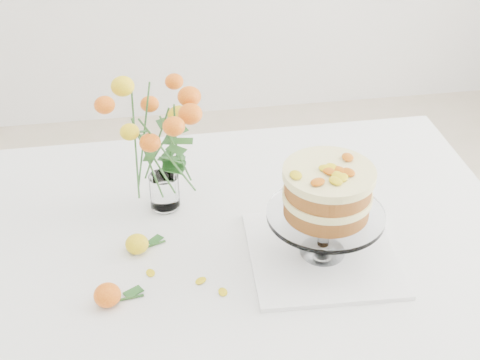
% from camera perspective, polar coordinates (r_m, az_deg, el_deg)
% --- Properties ---
extents(table, '(1.43, 0.93, 0.76)m').
position_cam_1_polar(table, '(1.54, -3.11, -7.32)').
color(table, tan).
rests_on(table, ground).
extents(napkin, '(0.32, 0.32, 0.01)m').
position_cam_1_polar(napkin, '(1.45, 7.01, -6.28)').
color(napkin, white).
rests_on(napkin, table).
extents(cake_stand, '(0.24, 0.24, 0.22)m').
position_cam_1_polar(cake_stand, '(1.35, 7.45, -1.38)').
color(cake_stand, silver).
rests_on(cake_stand, napkin).
extents(rose_vase, '(0.23, 0.23, 0.35)m').
position_cam_1_polar(rose_vase, '(1.48, -6.85, 4.14)').
color(rose_vase, silver).
rests_on(rose_vase, table).
extents(loose_rose_near, '(0.09, 0.05, 0.04)m').
position_cam_1_polar(loose_rose_near, '(1.45, -8.77, -5.42)').
color(loose_rose_near, yellow).
rests_on(loose_rose_near, table).
extents(loose_rose_far, '(0.10, 0.05, 0.05)m').
position_cam_1_polar(loose_rose_far, '(1.34, -11.23, -9.61)').
color(loose_rose_far, '#CF440A').
rests_on(loose_rose_far, table).
extents(stray_petal_a, '(0.03, 0.02, 0.00)m').
position_cam_1_polar(stray_petal_a, '(1.41, -7.65, -7.88)').
color(stray_petal_a, '#DCBF0D').
rests_on(stray_petal_a, table).
extents(stray_petal_b, '(0.03, 0.02, 0.00)m').
position_cam_1_polar(stray_petal_b, '(1.38, -3.37, -8.58)').
color(stray_petal_b, '#DCBF0D').
rests_on(stray_petal_b, table).
extents(stray_petal_c, '(0.03, 0.02, 0.00)m').
position_cam_1_polar(stray_petal_c, '(1.35, -1.48, -9.54)').
color(stray_petal_c, '#DCBF0D').
rests_on(stray_petal_c, table).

